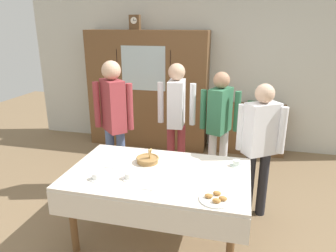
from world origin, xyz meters
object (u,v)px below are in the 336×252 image
tea_cup_front_edge (237,163)px  person_near_right_end (176,112)px  dining_table (158,182)px  person_by_cabinet (260,139)px  bread_basket (148,159)px  person_behind_table_left (220,119)px  spoon_mid_right (149,190)px  pastry_plate (216,198)px  book_stack (251,104)px  tea_cup_mid_left (129,176)px  spoon_near_left (91,170)px  bookshelf_low (249,129)px  tea_cup_far_left (96,177)px  person_behind_table_right (114,115)px  mantel_clock (135,22)px  spoon_back_edge (111,168)px  wall_cabinet (148,90)px

tea_cup_front_edge → person_near_right_end: person_near_right_end is taller
dining_table → person_by_cabinet: person_by_cabinet is taller
bread_basket → dining_table: bearing=-52.9°
person_behind_table_left → spoon_mid_right: bearing=-105.8°
dining_table → person_by_cabinet: (0.98, 0.73, 0.28)m
pastry_plate → book_stack: bearing=84.2°
tea_cup_mid_left → dining_table: bearing=35.8°
pastry_plate → spoon_near_left: size_ratio=2.35×
spoon_mid_right → person_behind_table_left: 1.73m
bookshelf_low → tea_cup_far_left: bearing=-116.3°
tea_cup_front_edge → person_behind_table_right: size_ratio=0.07×
bookshelf_low → bread_basket: size_ratio=4.93×
person_behind_table_left → person_behind_table_right: person_behind_table_right is taller
mantel_clock → person_behind_table_right: mantel_clock is taller
bread_basket → spoon_near_left: (-0.49, -0.32, -0.03)m
tea_cup_mid_left → spoon_mid_right: size_ratio=1.09×
dining_table → mantel_clock: (-1.10, 2.59, 1.51)m
dining_table → tea_cup_far_left: tea_cup_far_left is taller
tea_cup_mid_left → spoon_back_edge: bearing=146.3°
bookshelf_low → tea_cup_mid_left: bearing=-112.0°
person_behind_table_right → person_behind_table_left: bearing=20.7°
mantel_clock → tea_cup_mid_left: mantel_clock is taller
spoon_near_left → mantel_clock: bearing=99.3°
spoon_back_edge → person_by_cabinet: size_ratio=0.08×
dining_table → tea_cup_front_edge: tea_cup_front_edge is taller
wall_cabinet → tea_cup_mid_left: (0.67, -2.76, -0.24)m
wall_cabinet → bread_basket: wall_cabinet is taller
person_behind_table_left → person_by_cabinet: person_behind_table_left is taller
spoon_back_edge → tea_cup_far_left: bearing=-96.9°
person_behind_table_right → spoon_near_left: bearing=-81.4°
tea_cup_mid_left → tea_cup_far_left: bearing=-164.3°
dining_table → spoon_back_edge: size_ratio=14.91×
tea_cup_front_edge → mantel_clock: bearing=129.6°
spoon_near_left → person_near_right_end: 1.54m
spoon_back_edge → person_near_right_end: 1.39m
pastry_plate → mantel_clock: bearing=120.1°
spoon_mid_right → person_by_cabinet: size_ratio=0.08×
spoon_near_left → spoon_mid_right: same height
bread_basket → spoon_back_edge: 0.39m
person_near_right_end → bookshelf_low: bearing=52.8°
pastry_plate → person_behind_table_right: bearing=139.8°
tea_cup_front_edge → wall_cabinet: bearing=126.4°
spoon_near_left → person_near_right_end: (0.56, 1.41, 0.26)m
tea_cup_mid_left → person_behind_table_right: 1.19m
spoon_mid_right → tea_cup_front_edge: bearing=42.9°
dining_table → wall_cabinet: wall_cabinet is taller
wall_cabinet → bookshelf_low: bearing=1.6°
bread_basket → person_by_cabinet: (1.15, 0.50, 0.15)m
bread_basket → person_near_right_end: 1.12m
dining_table → spoon_mid_right: bearing=-87.7°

